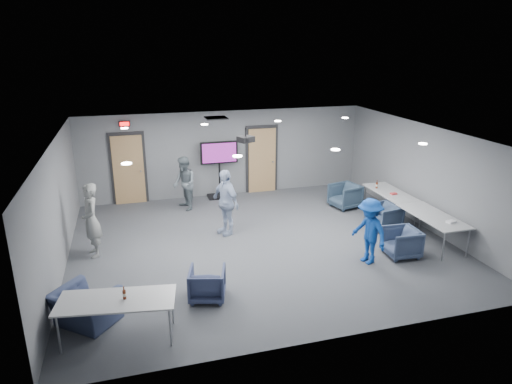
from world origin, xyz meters
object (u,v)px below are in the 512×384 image
object	(u,v)px
chair_front_a	(207,284)
chair_right_b	(384,217)
projector	(246,139)
bottle_front	(124,294)
chair_right_c	(401,242)
table_right_a	(390,193)
table_right_b	(433,217)
person_c	(226,202)
person_a	(91,220)
person_b	(184,184)
person_d	(369,231)
bottle_right	(377,185)
table_front_left	(117,302)
tv_stand	(219,166)
chair_right_a	(345,196)
chair_front_b	(86,307)

from	to	relation	value
chair_front_a	chair_right_b	bearing A→B (deg)	-141.78
chair_right_b	projector	world-z (taller)	projector
bottle_front	projector	world-z (taller)	projector
chair_right_b	bottle_front	distance (m)	7.22
chair_front_a	bottle_front	size ratio (longest dim) A/B	3.08
chair_right_c	chair_front_a	xyz separation A→B (m)	(-4.61, -0.60, -0.02)
table_right_a	table_right_b	bearing A→B (deg)	-180.00
person_c	person_a	bearing A→B (deg)	-105.91
table_right_b	chair_right_b	bearing A→B (deg)	30.63
projector	chair_right_c	bearing A→B (deg)	-65.17
person_c	chair_front_a	distance (m)	3.22
person_c	projector	distance (m)	1.67
person_b	chair_front_a	world-z (taller)	person_b
person_d	person_b	bearing A→B (deg)	-156.77
bottle_right	chair_right_c	bearing A→B (deg)	-108.33
chair_front_a	projector	size ratio (longest dim) A/B	1.52
chair_right_b	chair_front_a	distance (m)	5.49
person_b	table_front_left	xyz separation A→B (m)	(-1.88, -5.92, -0.10)
person_b	person_c	size ratio (longest dim) A/B	0.93
tv_stand	projector	distance (m)	3.05
bottle_front	projector	distance (m)	5.35
table_front_left	tv_stand	world-z (taller)	tv_stand
table_front_left	tv_stand	xyz separation A→B (m)	(3.09, 6.75, 0.33)
person_c	tv_stand	xyz separation A→B (m)	(0.44, 2.91, 0.17)
chair_front_a	chair_right_a	bearing A→B (deg)	-125.45
person_b	table_right_b	bearing A→B (deg)	40.96
table_right_a	bottle_front	bearing A→B (deg)	117.64
tv_stand	projector	world-z (taller)	projector
table_right_b	projector	xyz separation A→B (m)	(-4.10, 2.17, 1.71)
person_d	projector	xyz separation A→B (m)	(-2.10, 2.67, 1.65)
chair_right_a	table_front_left	distance (m)	8.06
chair_right_a	chair_front_a	size ratio (longest dim) A/B	1.14
person_b	bottle_front	distance (m)	6.19
person_b	chair_right_c	xyz separation A→B (m)	(4.37, -4.49, -0.46)
person_a	person_c	world-z (taller)	person_a
person_c	chair_front_b	distance (m)	4.59
table_front_left	table_right_b	bearing A→B (deg)	23.27
person_a	chair_front_b	bearing A→B (deg)	-13.79
person_c	table_right_a	bearing A→B (deg)	65.72
chair_right_a	tv_stand	bearing A→B (deg)	-133.07
chair_right_a	chair_right_c	bearing A→B (deg)	-16.94
person_a	bottle_front	world-z (taller)	person_a
table_right_a	bottle_front	distance (m)	8.14
chair_right_b	table_right_b	size ratio (longest dim) A/B	0.39
person_c	table_right_a	distance (m)	4.69
bottle_right	tv_stand	distance (m)	4.81
chair_front_b	table_right_b	xyz separation A→B (m)	(7.90, 1.26, 0.37)
person_d	bottle_front	size ratio (longest dim) A/B	6.68
chair_right_b	chair_front_a	bearing A→B (deg)	-76.83
person_b	chair_front_b	xyz separation A→B (m)	(-2.43, -5.32, -0.47)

